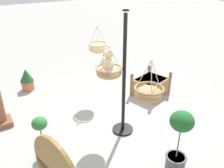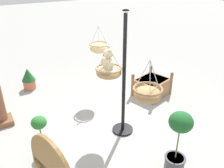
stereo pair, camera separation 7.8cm
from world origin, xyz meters
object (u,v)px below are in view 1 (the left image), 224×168
(wooden_planter_box, at_px, (151,86))
(potted_plant_flowering_red, at_px, (27,79))
(potted_plant_tall_leafy, at_px, (179,138))
(teddy_bear, at_px, (108,62))
(hanging_basket_left_high, at_px, (149,93))
(hanging_basket_right_low, at_px, (98,48))
(hanging_basket_with_teddy, at_px, (109,72))
(potted_plant_fern_front, at_px, (42,138))
(display_pole_central, at_px, (124,98))

(wooden_planter_box, distance_m, potted_plant_flowering_red, 3.46)
(potted_plant_flowering_red, distance_m, potted_plant_tall_leafy, 4.56)
(teddy_bear, height_order, hanging_basket_left_high, hanging_basket_left_high)
(potted_plant_flowering_red, bearing_deg, wooden_planter_box, -125.68)
(hanging_basket_right_low, distance_m, wooden_planter_box, 1.79)
(hanging_basket_with_teddy, distance_m, hanging_basket_left_high, 1.17)
(potted_plant_tall_leafy, bearing_deg, potted_plant_flowering_red, 19.01)
(hanging_basket_left_high, distance_m, potted_plant_tall_leafy, 0.99)
(teddy_bear, relative_size, potted_plant_flowering_red, 0.75)
(potted_plant_fern_front, height_order, potted_plant_tall_leafy, potted_plant_tall_leafy)
(wooden_planter_box, bearing_deg, display_pole_central, 121.65)
(hanging_basket_with_teddy, relative_size, teddy_bear, 1.35)
(hanging_basket_left_high, height_order, hanging_basket_right_low, hanging_basket_left_high)
(potted_plant_tall_leafy, bearing_deg, wooden_planter_box, -30.02)
(hanging_basket_with_teddy, relative_size, wooden_planter_box, 0.61)
(teddy_bear, bearing_deg, potted_plant_flowering_red, 19.73)
(hanging_basket_right_low, xyz_separation_m, potted_plant_flowering_red, (1.36, 1.57, -1.04))
(teddy_bear, bearing_deg, display_pole_central, -118.80)
(teddy_bear, height_order, potted_plant_tall_leafy, teddy_bear)
(wooden_planter_box, bearing_deg, potted_plant_tall_leafy, 149.98)
(display_pole_central, relative_size, potted_plant_tall_leafy, 2.19)
(hanging_basket_with_teddy, relative_size, potted_plant_flowering_red, 1.02)
(teddy_bear, distance_m, wooden_planter_box, 2.37)
(wooden_planter_box, xyz_separation_m, potted_plant_flowering_red, (2.02, 2.81, 0.07))
(potted_plant_fern_front, bearing_deg, display_pole_central, -91.91)
(display_pole_central, relative_size, hanging_basket_with_teddy, 3.96)
(teddy_bear, height_order, potted_plant_flowering_red, teddy_bear)
(display_pole_central, height_order, hanging_basket_left_high, display_pole_central)
(teddy_bear, height_order, wooden_planter_box, teddy_bear)
(wooden_planter_box, xyz_separation_m, potted_plant_fern_front, (-0.89, 3.21, 0.22))
(hanging_basket_right_low, distance_m, potted_plant_tall_leafy, 3.04)
(teddy_bear, distance_m, potted_plant_tall_leafy, 1.83)
(wooden_planter_box, xyz_separation_m, potted_plant_tall_leafy, (-2.29, 1.32, 0.39))
(teddy_bear, xyz_separation_m, potted_plant_flowering_red, (2.81, 1.01, -1.26))
(display_pole_central, height_order, hanging_basket_right_low, display_pole_central)
(hanging_basket_with_teddy, distance_m, hanging_basket_right_low, 1.55)
(hanging_basket_right_low, bearing_deg, hanging_basket_with_teddy, 159.58)
(teddy_bear, xyz_separation_m, hanging_basket_left_high, (-1.17, -0.03, -0.12))
(hanging_basket_with_teddy, bearing_deg, hanging_basket_right_low, -20.42)
(hanging_basket_left_high, relative_size, hanging_basket_right_low, 1.01)
(wooden_planter_box, distance_m, potted_plant_tall_leafy, 2.67)
(teddy_bear, distance_m, potted_plant_flowering_red, 3.24)
(teddy_bear, bearing_deg, hanging_basket_with_teddy, -90.00)
(display_pole_central, distance_m, potted_plant_fern_front, 1.71)
(potted_plant_flowering_red, height_order, potted_plant_tall_leafy, potted_plant_tall_leafy)
(display_pole_central, bearing_deg, hanging_basket_right_low, -10.27)
(teddy_bear, bearing_deg, potted_plant_fern_front, 93.81)
(potted_plant_fern_front, bearing_deg, hanging_basket_right_low, -51.95)
(hanging_basket_left_high, relative_size, potted_plant_tall_leafy, 0.58)
(hanging_basket_right_low, bearing_deg, potted_plant_fern_front, 128.05)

